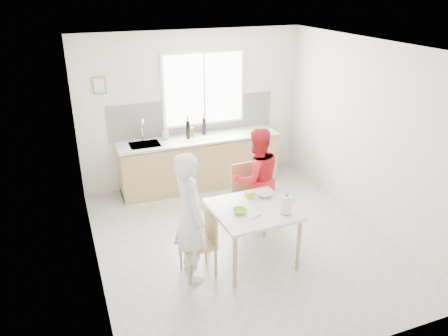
{
  "coord_description": "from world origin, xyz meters",
  "views": [
    {
      "loc": [
        -2.18,
        -4.89,
        3.42
      ],
      "look_at": [
        -0.21,
        0.2,
        1.08
      ],
      "focal_mm": 35.0,
      "sensor_mm": 36.0,
      "label": 1
    }
  ],
  "objects_px": {
    "person_red": "(256,179)",
    "wine_bottle_b": "(204,126)",
    "wine_bottle_a": "(188,130)",
    "milk_jug": "(286,204)",
    "bowl_green": "(240,211)",
    "bowl_white": "(264,194)",
    "person_white": "(190,217)",
    "dining_table": "(252,214)",
    "chair_left": "(202,239)",
    "chair_far": "(248,193)"
  },
  "relations": [
    {
      "from": "chair_far",
      "to": "bowl_green",
      "type": "xyz_separation_m",
      "value": [
        -0.52,
        -0.89,
        0.26
      ]
    },
    {
      "from": "dining_table",
      "to": "wine_bottle_a",
      "type": "bearing_deg",
      "value": 92.42
    },
    {
      "from": "chair_left",
      "to": "bowl_white",
      "type": "bearing_deg",
      "value": 104.25
    },
    {
      "from": "wine_bottle_a",
      "to": "milk_jug",
      "type": "bearing_deg",
      "value": -80.87
    },
    {
      "from": "person_red",
      "to": "wine_bottle_b",
      "type": "relative_size",
      "value": 5.13
    },
    {
      "from": "milk_jug",
      "to": "person_white",
      "type": "bearing_deg",
      "value": 166.36
    },
    {
      "from": "chair_left",
      "to": "bowl_green",
      "type": "bearing_deg",
      "value": 84.11
    },
    {
      "from": "wine_bottle_a",
      "to": "person_white",
      "type": "bearing_deg",
      "value": -106.37
    },
    {
      "from": "chair_left",
      "to": "wine_bottle_a",
      "type": "distance_m",
      "value": 2.61
    },
    {
      "from": "bowl_green",
      "to": "person_white",
      "type": "bearing_deg",
      "value": 177.42
    },
    {
      "from": "chair_left",
      "to": "person_red",
      "type": "relative_size",
      "value": 0.56
    },
    {
      "from": "milk_jug",
      "to": "dining_table",
      "type": "bearing_deg",
      "value": 139.13
    },
    {
      "from": "dining_table",
      "to": "person_red",
      "type": "relative_size",
      "value": 0.67
    },
    {
      "from": "person_red",
      "to": "dining_table",
      "type": "bearing_deg",
      "value": 59.74
    },
    {
      "from": "person_red",
      "to": "milk_jug",
      "type": "bearing_deg",
      "value": 82.94
    },
    {
      "from": "dining_table",
      "to": "chair_left",
      "type": "relative_size",
      "value": 1.19
    },
    {
      "from": "person_white",
      "to": "person_red",
      "type": "height_order",
      "value": "person_white"
    },
    {
      "from": "milk_jug",
      "to": "wine_bottle_a",
      "type": "bearing_deg",
      "value": 97.18
    },
    {
      "from": "chair_far",
      "to": "bowl_green",
      "type": "height_order",
      "value": "chair_far"
    },
    {
      "from": "bowl_green",
      "to": "bowl_white",
      "type": "distance_m",
      "value": 0.58
    },
    {
      "from": "dining_table",
      "to": "chair_left",
      "type": "bearing_deg",
      "value": -178.04
    },
    {
      "from": "chair_far",
      "to": "milk_jug",
      "type": "xyz_separation_m",
      "value": [
        0.01,
        -1.1,
        0.36
      ]
    },
    {
      "from": "dining_table",
      "to": "wine_bottle_a",
      "type": "xyz_separation_m",
      "value": [
        -0.1,
        2.45,
        0.39
      ]
    },
    {
      "from": "chair_far",
      "to": "wine_bottle_b",
      "type": "xyz_separation_m",
      "value": [
        -0.1,
        1.72,
        0.53
      ]
    },
    {
      "from": "chair_far",
      "to": "wine_bottle_a",
      "type": "relative_size",
      "value": 3.05
    },
    {
      "from": "wine_bottle_a",
      "to": "wine_bottle_b",
      "type": "bearing_deg",
      "value": 17.9
    },
    {
      "from": "chair_far",
      "to": "wine_bottle_a",
      "type": "xyz_separation_m",
      "value": [
        -0.42,
        1.61,
        0.54
      ]
    },
    {
      "from": "dining_table",
      "to": "bowl_white",
      "type": "xyz_separation_m",
      "value": [
        0.29,
        0.26,
        0.11
      ]
    },
    {
      "from": "chair_far",
      "to": "wine_bottle_b",
      "type": "relative_size",
      "value": 3.26
    },
    {
      "from": "bowl_green",
      "to": "milk_jug",
      "type": "relative_size",
      "value": 0.72
    },
    {
      "from": "bowl_white",
      "to": "milk_jug",
      "type": "relative_size",
      "value": 0.97
    },
    {
      "from": "person_red",
      "to": "bowl_white",
      "type": "xyz_separation_m",
      "value": [
        -0.14,
        -0.54,
        0.03
      ]
    },
    {
      "from": "dining_table",
      "to": "wine_bottle_b",
      "type": "distance_m",
      "value": 2.59
    },
    {
      "from": "dining_table",
      "to": "person_white",
      "type": "height_order",
      "value": "person_white"
    },
    {
      "from": "chair_left",
      "to": "chair_far",
      "type": "relative_size",
      "value": 0.89
    },
    {
      "from": "bowl_green",
      "to": "chair_left",
      "type": "bearing_deg",
      "value": 176.06
    },
    {
      "from": "dining_table",
      "to": "chair_left",
      "type": "distance_m",
      "value": 0.72
    },
    {
      "from": "dining_table",
      "to": "wine_bottle_a",
      "type": "relative_size",
      "value": 3.22
    },
    {
      "from": "person_red",
      "to": "bowl_green",
      "type": "relative_size",
      "value": 8.75
    },
    {
      "from": "chair_left",
      "to": "wine_bottle_a",
      "type": "relative_size",
      "value": 2.71
    },
    {
      "from": "bowl_green",
      "to": "milk_jug",
      "type": "height_order",
      "value": "milk_jug"
    },
    {
      "from": "chair_far",
      "to": "person_red",
      "type": "xyz_separation_m",
      "value": [
        0.11,
        -0.04,
        0.23
      ]
    },
    {
      "from": "bowl_white",
      "to": "milk_jug",
      "type": "bearing_deg",
      "value": -85.48
    },
    {
      "from": "person_white",
      "to": "bowl_white",
      "type": "xyz_separation_m",
      "value": [
        1.12,
        0.29,
        -0.03
      ]
    },
    {
      "from": "chair_far",
      "to": "wine_bottle_b",
      "type": "bearing_deg",
      "value": 91.29
    },
    {
      "from": "bowl_white",
      "to": "milk_jug",
      "type": "height_order",
      "value": "milk_jug"
    },
    {
      "from": "wine_bottle_b",
      "to": "bowl_white",
      "type": "bearing_deg",
      "value": -88.33
    },
    {
      "from": "person_red",
      "to": "wine_bottle_a",
      "type": "xyz_separation_m",
      "value": [
        -0.53,
        1.65,
        0.31
      ]
    },
    {
      "from": "bowl_green",
      "to": "wine_bottle_a",
      "type": "height_order",
      "value": "wine_bottle_a"
    },
    {
      "from": "person_red",
      "to": "milk_jug",
      "type": "xyz_separation_m",
      "value": [
        -0.1,
        -1.06,
        0.13
      ]
    }
  ]
}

